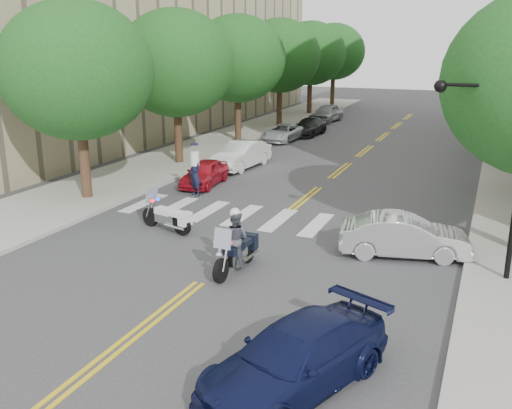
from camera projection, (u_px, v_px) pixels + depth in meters
The scene contains 19 objects.
ground at pixel (200, 283), 16.54m from camera, with size 140.00×140.00×0.00m, color #38383A.
sidewalk_left at pixel (229, 140), 39.53m from camera, with size 5.00×60.00×0.15m, color #9E9991.
tree_l_0 at pixel (77, 71), 23.58m from camera, with size 6.40×6.40×8.45m.
tree_l_1 at pixel (176, 63), 30.66m from camera, with size 6.40×6.40×8.45m.
tree_l_2 at pixel (238, 59), 37.74m from camera, with size 6.40×6.40×8.45m.
tree_l_3 at pixel (280, 56), 44.82m from camera, with size 6.40×6.40×8.45m.
tree_l_4 at pixel (311, 53), 51.90m from camera, with size 6.40×6.40×8.45m.
tree_l_5 at pixel (334, 52), 58.98m from camera, with size 6.40×6.40×8.45m.
traffic_signal_pole at pixel (503, 156), 15.72m from camera, with size 2.82×0.42×6.00m.
motorcycle_police at pixel (236, 243), 17.20m from camera, with size 0.86×2.48×2.01m.
motorcycle_parked at pixel (170, 217), 20.83m from camera, with size 2.37×0.98×1.55m.
officer_standing at pixel (195, 175), 25.57m from camera, with size 0.70×0.46×1.93m, color #161831.
convertible at pixel (404, 236), 18.44m from camera, with size 1.45×4.16×1.37m, color silver.
sedan_blue at pixel (296, 358), 11.41m from camera, with size 1.89×4.65×1.35m, color #0D1339.
parked_car_a at pixel (205, 173), 27.45m from camera, with size 1.45×3.60×1.23m, color red.
parked_car_b at pixel (241, 155), 31.11m from camera, with size 1.55×4.43×1.46m, color white.
parked_car_c at pixel (282, 133), 39.42m from camera, with size 1.92×4.16×1.16m, color #B9BEC2.
parked_car_d at pixel (309, 127), 41.86m from camera, with size 1.71×4.20×1.22m, color black.
parked_car_e at pixel (327, 113), 48.63m from camera, with size 1.75×4.34×1.48m, color #949499.
Camera 1 is at (7.42, -13.42, 6.81)m, focal length 40.00 mm.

